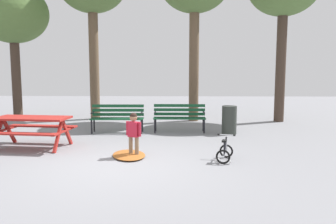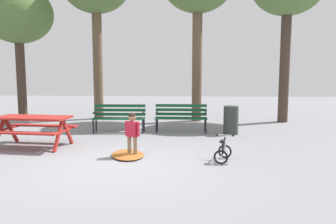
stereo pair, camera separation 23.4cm
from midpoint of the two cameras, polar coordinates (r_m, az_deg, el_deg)
ground at (r=7.16m, az=-9.85°, el=-8.71°), size 36.00×36.00×0.00m
picnic_table at (r=9.19m, az=-22.22°, el=-1.85°), size 1.93×1.51×0.79m
park_bench_far_left at (r=10.71m, az=-8.96°, el=-0.65°), size 1.61×0.49×0.85m
park_bench_left at (r=10.69m, az=1.28°, el=-0.58°), size 1.60×0.46×0.85m
child_standing at (r=7.67m, az=-6.58°, el=-3.18°), size 0.35×0.25×0.99m
kids_bicycle at (r=7.44m, az=8.47°, el=-6.49°), size 0.48×0.62×0.54m
leaf_pile at (r=7.82m, az=-7.35°, el=-7.05°), size 0.96×1.18×0.07m
trash_bin at (r=10.49m, az=9.46°, el=-1.31°), size 0.44×0.44×0.84m
tree_far_left at (r=14.59m, az=-24.70°, el=14.38°), size 2.60×2.60×5.10m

